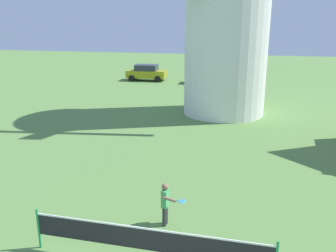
{
  "coord_description": "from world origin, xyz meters",
  "views": [
    {
      "loc": [
        1.94,
        -4.79,
        5.57
      ],
      "look_at": [
        -0.2,
        4.08,
        2.89
      ],
      "focal_mm": 37.88,
      "sensor_mm": 36.0,
      "label": 1
    }
  ],
  "objects_px": {
    "tennis_net": "(148,240)",
    "player_far": "(166,202)",
    "parked_car_mustard": "(147,72)",
    "parked_car_black": "(210,75)"
  },
  "relations": [
    {
      "from": "tennis_net",
      "to": "player_far",
      "type": "height_order",
      "value": "player_far"
    },
    {
      "from": "tennis_net",
      "to": "player_far",
      "type": "bearing_deg",
      "value": 90.37
    },
    {
      "from": "player_far",
      "to": "parked_car_mustard",
      "type": "relative_size",
      "value": 0.33
    },
    {
      "from": "player_far",
      "to": "parked_car_black",
      "type": "relative_size",
      "value": 0.3
    },
    {
      "from": "tennis_net",
      "to": "parked_car_black",
      "type": "relative_size",
      "value": 1.38
    },
    {
      "from": "parked_car_mustard",
      "to": "parked_car_black",
      "type": "height_order",
      "value": "same"
    },
    {
      "from": "player_far",
      "to": "parked_car_black",
      "type": "xyz_separation_m",
      "value": [
        -1.82,
        24.51,
        0.08
      ]
    },
    {
      "from": "tennis_net",
      "to": "player_far",
      "type": "relative_size",
      "value": 4.56
    },
    {
      "from": "tennis_net",
      "to": "parked_car_mustard",
      "type": "distance_m",
      "value": 27.86
    },
    {
      "from": "tennis_net",
      "to": "parked_car_black",
      "type": "height_order",
      "value": "parked_car_black"
    }
  ]
}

